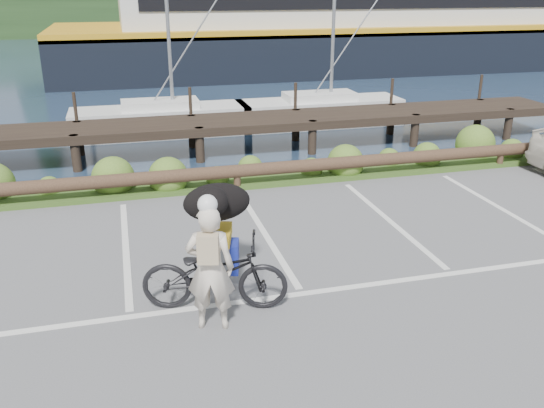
{
  "coord_description": "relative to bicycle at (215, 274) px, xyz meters",
  "views": [
    {
      "loc": [
        -2.44,
        -7.83,
        4.49
      ],
      "look_at": [
        -0.19,
        0.71,
        1.1
      ],
      "focal_mm": 38.0,
      "sensor_mm": 36.0,
      "label": 1
    }
  ],
  "objects": [
    {
      "name": "harbor_backdrop",
      "position": [
        1.75,
        78.91,
        -0.56
      ],
      "size": [
        170.0,
        160.0,
        30.0
      ],
      "color": "#1C2C43",
      "rests_on": "ground"
    },
    {
      "name": "bicycle",
      "position": [
        0.0,
        0.0,
        0.0
      ],
      "size": [
        2.24,
        1.26,
        1.12
      ],
      "primitive_type": "imported",
      "rotation": [
        0.0,
        0.0,
        1.31
      ],
      "color": "black",
      "rests_on": "ground"
    },
    {
      "name": "dog",
      "position": [
        0.17,
        0.66,
        0.85
      ],
      "size": [
        0.74,
        1.11,
        0.59
      ],
      "primitive_type": "ellipsoid",
      "rotation": [
        0.0,
        0.0,
        1.31
      ],
      "color": "black",
      "rests_on": "bicycle"
    },
    {
      "name": "cyclist",
      "position": [
        -0.13,
        -0.48,
        0.35
      ],
      "size": [
        0.75,
        0.59,
        1.81
      ],
      "primitive_type": "imported",
      "rotation": [
        0.0,
        0.0,
        2.88
      ],
      "color": "beige",
      "rests_on": "ground"
    },
    {
      "name": "vegetation_strip",
      "position": [
        1.36,
        5.75,
        -0.51
      ],
      "size": [
        34.0,
        1.6,
        0.1
      ],
      "primitive_type": "cube",
      "color": "#3D5B21",
      "rests_on": "ground"
    },
    {
      "name": "ground",
      "position": [
        1.36,
        0.45,
        -0.56
      ],
      "size": [
        72.0,
        72.0,
        0.0
      ],
      "primitive_type": "plane",
      "color": "#57575A"
    },
    {
      "name": "log_rail",
      "position": [
        1.36,
        5.05,
        -0.56
      ],
      "size": [
        32.0,
        0.3,
        0.6
      ],
      "primitive_type": null,
      "color": "#443021",
      "rests_on": "ground"
    }
  ]
}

